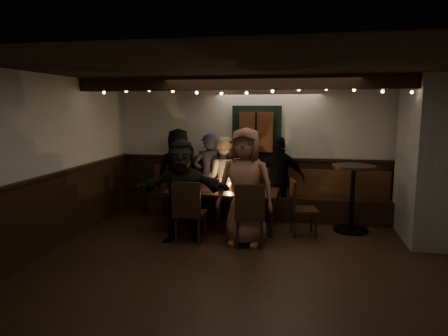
% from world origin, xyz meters
% --- Properties ---
extents(room, '(6.02, 5.01, 2.62)m').
position_xyz_m(room, '(1.07, 1.42, 1.07)').
color(room, black).
rests_on(room, ground).
extents(dining_table, '(1.93, 0.83, 0.84)m').
position_xyz_m(dining_table, '(-0.68, 1.40, 0.63)').
color(dining_table, black).
rests_on(dining_table, ground).
extents(chair_near_left, '(0.46, 0.46, 1.00)m').
position_xyz_m(chair_near_left, '(-1.03, 0.53, 0.56)').
color(chair_near_left, black).
rests_on(chair_near_left, ground).
extents(chair_near_right, '(0.51, 0.51, 0.99)m').
position_xyz_m(chair_near_right, '(-0.08, 0.54, 0.56)').
color(chair_near_right, black).
rests_on(chair_near_right, ground).
extents(chair_end, '(0.49, 0.49, 0.94)m').
position_xyz_m(chair_end, '(0.64, 1.29, 0.53)').
color(chair_end, black).
rests_on(chair_end, ground).
extents(high_top, '(0.72, 0.72, 1.15)m').
position_xyz_m(high_top, '(1.54, 1.68, 0.73)').
color(high_top, black).
rests_on(high_top, ground).
extents(person_a, '(0.95, 0.74, 1.72)m').
position_xyz_m(person_a, '(-1.66, 2.06, 0.86)').
color(person_a, black).
rests_on(person_a, ground).
extents(person_b, '(0.68, 0.55, 1.63)m').
position_xyz_m(person_b, '(-1.06, 2.06, 0.82)').
color(person_b, '#282533').
rests_on(person_b, ground).
extents(person_c, '(0.78, 0.62, 1.57)m').
position_xyz_m(person_c, '(-0.80, 2.11, 0.78)').
color(person_c, beige).
rests_on(person_c, ground).
extents(person_d, '(1.19, 0.81, 1.69)m').
position_xyz_m(person_d, '(-0.39, 2.14, 0.85)').
color(person_d, '#4E160D').
rests_on(person_d, ground).
extents(person_e, '(0.97, 0.50, 1.59)m').
position_xyz_m(person_e, '(0.28, 2.13, 0.79)').
color(person_e, black).
rests_on(person_e, ground).
extents(person_f, '(1.58, 0.78, 1.63)m').
position_xyz_m(person_f, '(-1.18, 0.68, 0.82)').
color(person_f, black).
rests_on(person_f, ground).
extents(person_g, '(0.93, 0.65, 1.82)m').
position_xyz_m(person_g, '(-0.17, 0.69, 0.91)').
color(person_g, brown).
rests_on(person_g, ground).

